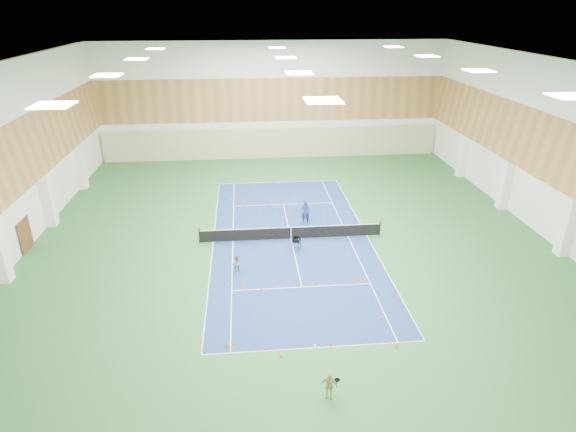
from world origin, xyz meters
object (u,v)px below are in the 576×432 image
Objects in this scene: child_apron at (329,386)px; ball_cart at (296,244)px; tennis_net at (291,232)px; coach at (305,212)px; child_court at (238,263)px.

child_apron is 1.34× the size of ball_cart.
coach is (1.35, 2.60, 0.37)m from tennis_net.
coach is 1.53× the size of child_court.
child_court is 0.96× the size of child_apron.
tennis_net is at bearing 119.95° from ball_cart.
ball_cart is (3.95, 2.54, -0.13)m from child_court.
child_court is 11.53m from child_apron.
child_apron is at bearing -85.11° from child_court.
ball_cart is (0.20, -1.67, -0.08)m from tennis_net.
coach reaches higher than child_court.
ball_cart is at bearing 87.77° from coach.
child_court is at bearing -131.68° from tennis_net.
child_court is at bearing 66.02° from coach.
tennis_net is 6.99× the size of coach.
child_apron is (0.09, -15.08, 0.07)m from tennis_net.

